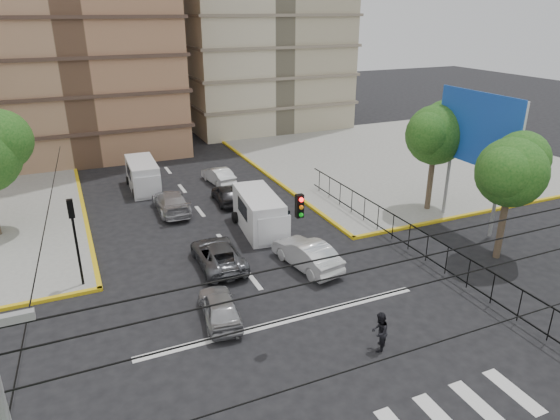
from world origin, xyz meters
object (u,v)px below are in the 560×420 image
van_right_lane (260,214)px  car_silver_front_left (220,307)px  van_left_lane (143,177)px  car_white_front_right (307,254)px  pedestrian_crosswalk (380,332)px  traffic_light_nw (74,228)px

van_right_lane → car_silver_front_left: size_ratio=1.43×
van_left_lane → car_white_front_right: size_ratio=1.10×
pedestrian_crosswalk → van_right_lane: bearing=-134.4°
van_right_lane → car_white_front_right: size_ratio=1.19×
van_left_lane → car_white_front_right: van_left_lane is taller
car_silver_front_left → car_white_front_right: car_white_front_right is taller
traffic_light_nw → pedestrian_crosswalk: traffic_light_nw is taller
van_left_lane → car_white_front_right: (5.69, -15.52, -0.33)m
car_silver_front_left → pedestrian_crosswalk: size_ratio=2.25×
van_right_lane → van_left_lane: (-5.15, 10.40, -0.06)m
van_right_lane → pedestrian_crosswalk: van_right_lane is taller
traffic_light_nw → car_silver_front_left: traffic_light_nw is taller
van_left_lane → car_silver_front_left: size_ratio=1.31×
van_right_lane → pedestrian_crosswalk: bearing=-83.6°
traffic_light_nw → car_white_front_right: bearing=-13.4°
traffic_light_nw → van_right_lane: bearing=13.8°
traffic_light_nw → car_silver_front_left: bearing=-45.4°
traffic_light_nw → van_right_lane: traffic_light_nw is taller
traffic_light_nw → car_white_front_right: (10.85, -2.59, -2.37)m
van_left_lane → pedestrian_crosswalk: (5.21, -22.80, -0.23)m
van_right_lane → pedestrian_crosswalk: (0.07, -12.40, -0.30)m
van_right_lane → van_left_lane: bearing=122.5°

